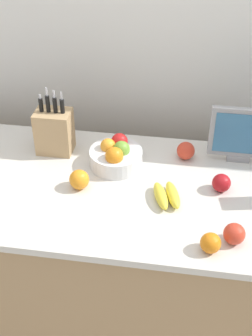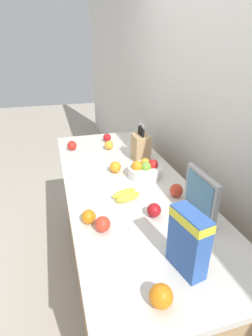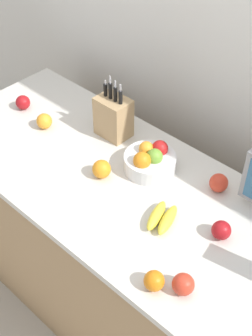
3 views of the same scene
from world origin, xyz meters
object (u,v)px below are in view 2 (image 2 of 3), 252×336
(banana_bunch, at_px, (126,195))
(apple_rear, at_px, (72,145))
(fruit_bowl, at_px, (145,170))
(orange_back_center, at_px, (109,145))
(knife_block, at_px, (141,147))
(apple_near_bananas, at_px, (103,224))
(cereal_box, at_px, (189,239))
(orange_front_center, at_px, (115,167))
(apple_rightmost, at_px, (107,138))
(orange_front_left, at_px, (161,296))
(orange_front_right, at_px, (89,217))
(apple_middle, at_px, (154,210))
(small_monitor, at_px, (201,195))
(apple_by_knife_block, at_px, (176,190))

(banana_bunch, distance_m, apple_rear, 0.88)
(fruit_bowl, xyz_separation_m, orange_back_center, (-0.55, -0.12, -0.01))
(knife_block, height_order, apple_near_bananas, knife_block)
(cereal_box, distance_m, orange_front_center, 0.91)
(apple_rightmost, distance_m, orange_front_left, 1.67)
(banana_bunch, bearing_deg, orange_front_left, -6.34)
(fruit_bowl, bearing_deg, orange_front_center, -124.27)
(cereal_box, height_order, apple_rightmost, cereal_box)
(apple_rightmost, height_order, orange_back_center, orange_back_center)
(cereal_box, bearing_deg, orange_front_right, -151.35)
(apple_middle, bearing_deg, orange_front_right, -96.64)
(apple_rightmost, relative_size, orange_front_left, 0.86)
(apple_middle, xyz_separation_m, orange_front_right, (-0.04, -0.33, -0.00))
(banana_bunch, relative_size, orange_front_center, 2.22)
(small_monitor, bearing_deg, orange_front_right, -101.72)
(apple_by_knife_block, xyz_separation_m, orange_back_center, (-0.83, -0.21, -0.00))
(orange_back_center, bearing_deg, banana_bunch, -5.56)
(knife_block, relative_size, small_monitor, 1.14)
(fruit_bowl, distance_m, orange_front_right, 0.58)
(knife_block, relative_size, apple_rightmost, 4.25)
(apple_rightmost, bearing_deg, apple_near_bananas, -13.38)
(apple_near_bananas, relative_size, apple_by_knife_block, 0.98)
(small_monitor, bearing_deg, cereal_box, -37.85)
(apple_rightmost, height_order, apple_by_knife_block, apple_by_knife_block)
(orange_back_center, bearing_deg, apple_rightmost, 171.89)
(apple_rear, xyz_separation_m, apple_by_knife_block, (0.91, 0.51, -0.00))
(apple_middle, bearing_deg, knife_block, 166.40)
(fruit_bowl, bearing_deg, apple_middle, -13.56)
(small_monitor, xyz_separation_m, apple_middle, (-0.07, -0.21, -0.10))
(apple_rear, relative_size, orange_front_left, 0.93)
(orange_front_right, bearing_deg, orange_front_center, 152.74)
(apple_by_knife_block, distance_m, orange_front_right, 0.54)
(fruit_bowl, relative_size, apple_rightmost, 3.10)
(apple_by_knife_block, xyz_separation_m, orange_front_left, (0.63, -0.36, 0.00))
(knife_block, xyz_separation_m, banana_bunch, (0.51, -0.26, -0.08))
(knife_block, distance_m, small_monitor, 0.78)
(knife_block, bearing_deg, apple_rightmost, -161.42)
(apple_near_bananas, height_order, apple_by_knife_block, apple_by_knife_block)
(banana_bunch, xyz_separation_m, apple_by_knife_block, (0.06, 0.29, 0.02))
(apple_by_knife_block, bearing_deg, orange_front_right, -78.27)
(orange_front_left, bearing_deg, cereal_box, 128.21)
(fruit_bowl, distance_m, apple_middle, 0.44)
(apple_rear, xyz_separation_m, apple_middle, (1.05, 0.31, -0.00))
(fruit_bowl, bearing_deg, apple_rightmost, -173.14)
(small_monitor, bearing_deg, orange_front_center, -155.93)
(apple_near_bananas, xyz_separation_m, apple_by_knife_block, (-0.19, 0.47, 0.00))
(apple_middle, xyz_separation_m, orange_front_center, (-0.55, -0.07, 0.00))
(small_monitor, bearing_deg, apple_rightmost, -171.07)
(apple_near_bananas, height_order, orange_front_center, orange_front_center)
(knife_block, distance_m, banana_bunch, 0.57)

